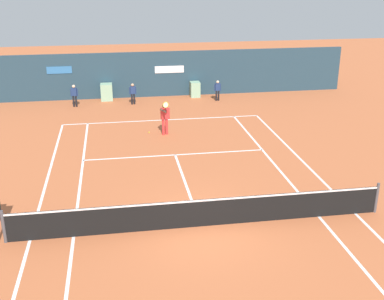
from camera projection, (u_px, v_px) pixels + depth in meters
ground_plane at (198, 218)px, 16.09m from camera, size 80.00×80.00×0.01m
tennis_net at (201, 212)px, 15.38m from camera, size 12.10×0.10×1.07m
sponsor_back_wall at (153, 75)px, 30.74m from camera, size 25.00×1.02×2.84m
player_on_baseline at (165, 116)px, 23.73m from camera, size 0.50×0.82×1.84m
ball_kid_left_post at (218, 89)px, 29.93m from camera, size 0.43×0.18×1.28m
ball_kid_centre_post at (133, 92)px, 29.14m from camera, size 0.43×0.19×1.28m
ball_kid_right_post at (74, 94)px, 28.61m from camera, size 0.44×0.21×1.33m
tennis_ball_mid_court at (149, 132)px, 24.31m from camera, size 0.07×0.07×0.07m
tennis_ball_by_sideline at (127, 207)px, 16.73m from camera, size 0.07×0.07×0.07m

